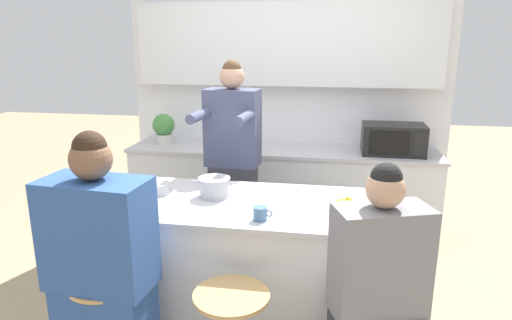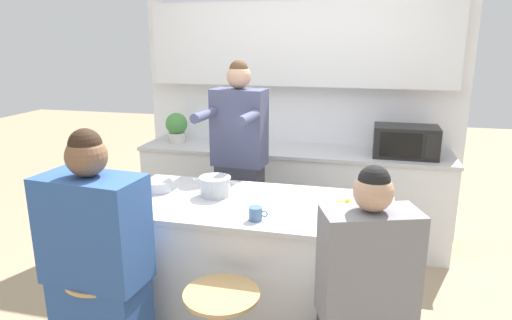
{
  "view_description": "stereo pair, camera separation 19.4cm",
  "coord_description": "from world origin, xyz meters",
  "px_view_note": "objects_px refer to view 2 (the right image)",
  "views": [
    {
      "loc": [
        0.47,
        -2.6,
        1.88
      ],
      "look_at": [
        0.0,
        0.08,
        1.15
      ],
      "focal_mm": 32.0,
      "sensor_mm": 36.0,
      "label": 1
    },
    {
      "loc": [
        0.66,
        -2.56,
        1.88
      ],
      "look_at": [
        0.0,
        0.08,
        1.15
      ],
      "focal_mm": 32.0,
      "sensor_mm": 36.0,
      "label": 2
    }
  ],
  "objects_px": {
    "kitchen_island": "(253,268)",
    "potted_plant": "(177,126)",
    "person_wrapped_blanket": "(98,273)",
    "person_cooking": "(239,173)",
    "microwave": "(406,141)",
    "fruit_bowl": "(158,186)",
    "banana_bunch": "(347,204)",
    "coffee_cup_near": "(256,214)",
    "cooking_pot": "(215,186)"
  },
  "relations": [
    {
      "from": "person_cooking",
      "to": "fruit_bowl",
      "type": "bearing_deg",
      "value": -114.13
    },
    {
      "from": "cooking_pot",
      "to": "microwave",
      "type": "relative_size",
      "value": 0.55
    },
    {
      "from": "kitchen_island",
      "to": "microwave",
      "type": "relative_size",
      "value": 3.19
    },
    {
      "from": "microwave",
      "to": "potted_plant",
      "type": "distance_m",
      "value": 2.13
    },
    {
      "from": "person_cooking",
      "to": "person_wrapped_blanket",
      "type": "xyz_separation_m",
      "value": [
        -0.38,
        -1.4,
        -0.17
      ]
    },
    {
      "from": "kitchen_island",
      "to": "banana_bunch",
      "type": "distance_m",
      "value": 0.74
    },
    {
      "from": "fruit_bowl",
      "to": "banana_bunch",
      "type": "height_order",
      "value": "fruit_bowl"
    },
    {
      "from": "banana_bunch",
      "to": "person_cooking",
      "type": "bearing_deg",
      "value": 140.75
    },
    {
      "from": "kitchen_island",
      "to": "cooking_pot",
      "type": "height_order",
      "value": "cooking_pot"
    },
    {
      "from": "person_cooking",
      "to": "fruit_bowl",
      "type": "height_order",
      "value": "person_cooking"
    },
    {
      "from": "cooking_pot",
      "to": "coffee_cup_near",
      "type": "relative_size",
      "value": 2.68
    },
    {
      "from": "kitchen_island",
      "to": "cooking_pot",
      "type": "relative_size",
      "value": 5.79
    },
    {
      "from": "kitchen_island",
      "to": "potted_plant",
      "type": "relative_size",
      "value": 5.87
    },
    {
      "from": "kitchen_island",
      "to": "coffee_cup_near",
      "type": "distance_m",
      "value": 0.56
    },
    {
      "from": "microwave",
      "to": "cooking_pot",
      "type": "bearing_deg",
      "value": -132.2
    },
    {
      "from": "person_cooking",
      "to": "potted_plant",
      "type": "relative_size",
      "value": 5.96
    },
    {
      "from": "cooking_pot",
      "to": "fruit_bowl",
      "type": "distance_m",
      "value": 0.4
    },
    {
      "from": "cooking_pot",
      "to": "coffee_cup_near",
      "type": "xyz_separation_m",
      "value": [
        0.35,
        -0.34,
        -0.02
      ]
    },
    {
      "from": "person_cooking",
      "to": "person_wrapped_blanket",
      "type": "distance_m",
      "value": 1.46
    },
    {
      "from": "microwave",
      "to": "potted_plant",
      "type": "height_order",
      "value": "potted_plant"
    },
    {
      "from": "kitchen_island",
      "to": "banana_bunch",
      "type": "bearing_deg",
      "value": 3.45
    },
    {
      "from": "banana_bunch",
      "to": "microwave",
      "type": "bearing_deg",
      "value": 73.54
    },
    {
      "from": "kitchen_island",
      "to": "cooking_pot",
      "type": "bearing_deg",
      "value": 165.86
    },
    {
      "from": "coffee_cup_near",
      "to": "potted_plant",
      "type": "distance_m",
      "value": 2.15
    },
    {
      "from": "banana_bunch",
      "to": "coffee_cup_near",
      "type": "bearing_deg",
      "value": -147.76
    },
    {
      "from": "cooking_pot",
      "to": "person_cooking",
      "type": "bearing_deg",
      "value": 92.61
    },
    {
      "from": "person_wrapped_blanket",
      "to": "potted_plant",
      "type": "relative_size",
      "value": 5.04
    },
    {
      "from": "cooking_pot",
      "to": "fruit_bowl",
      "type": "bearing_deg",
      "value": -179.23
    },
    {
      "from": "cooking_pot",
      "to": "potted_plant",
      "type": "distance_m",
      "value": 1.67
    },
    {
      "from": "coffee_cup_near",
      "to": "banana_bunch",
      "type": "height_order",
      "value": "coffee_cup_near"
    },
    {
      "from": "kitchen_island",
      "to": "fruit_bowl",
      "type": "distance_m",
      "value": 0.82
    },
    {
      "from": "fruit_bowl",
      "to": "banana_bunch",
      "type": "relative_size",
      "value": 1.01
    },
    {
      "from": "banana_bunch",
      "to": "potted_plant",
      "type": "height_order",
      "value": "potted_plant"
    },
    {
      "from": "person_cooking",
      "to": "microwave",
      "type": "height_order",
      "value": "person_cooking"
    },
    {
      "from": "coffee_cup_near",
      "to": "cooking_pot",
      "type": "bearing_deg",
      "value": 136.29
    },
    {
      "from": "kitchen_island",
      "to": "person_wrapped_blanket",
      "type": "bearing_deg",
      "value": -135.44
    },
    {
      "from": "person_cooking",
      "to": "coffee_cup_near",
      "type": "xyz_separation_m",
      "value": [
        0.38,
        -1.01,
        0.08
      ]
    },
    {
      "from": "microwave",
      "to": "fruit_bowl",
      "type": "bearing_deg",
      "value": -139.94
    },
    {
      "from": "kitchen_island",
      "to": "potted_plant",
      "type": "bearing_deg",
      "value": 127.6
    },
    {
      "from": "cooking_pot",
      "to": "microwave",
      "type": "bearing_deg",
      "value": 47.8
    },
    {
      "from": "person_cooking",
      "to": "microwave",
      "type": "distance_m",
      "value": 1.47
    },
    {
      "from": "potted_plant",
      "to": "coffee_cup_near",
      "type": "bearing_deg",
      "value": -54.98
    },
    {
      "from": "fruit_bowl",
      "to": "potted_plant",
      "type": "height_order",
      "value": "potted_plant"
    },
    {
      "from": "person_cooking",
      "to": "microwave",
      "type": "bearing_deg",
      "value": 33.06
    },
    {
      "from": "kitchen_island",
      "to": "potted_plant",
      "type": "distance_m",
      "value": 1.97
    },
    {
      "from": "fruit_bowl",
      "to": "banana_bunch",
      "type": "distance_m",
      "value": 1.23
    },
    {
      "from": "person_cooking",
      "to": "banana_bunch",
      "type": "height_order",
      "value": "person_cooking"
    },
    {
      "from": "fruit_bowl",
      "to": "coffee_cup_near",
      "type": "height_order",
      "value": "coffee_cup_near"
    },
    {
      "from": "kitchen_island",
      "to": "fruit_bowl",
      "type": "xyz_separation_m",
      "value": [
        -0.66,
        0.06,
        0.48
      ]
    },
    {
      "from": "cooking_pot",
      "to": "fruit_bowl",
      "type": "height_order",
      "value": "cooking_pot"
    }
  ]
}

